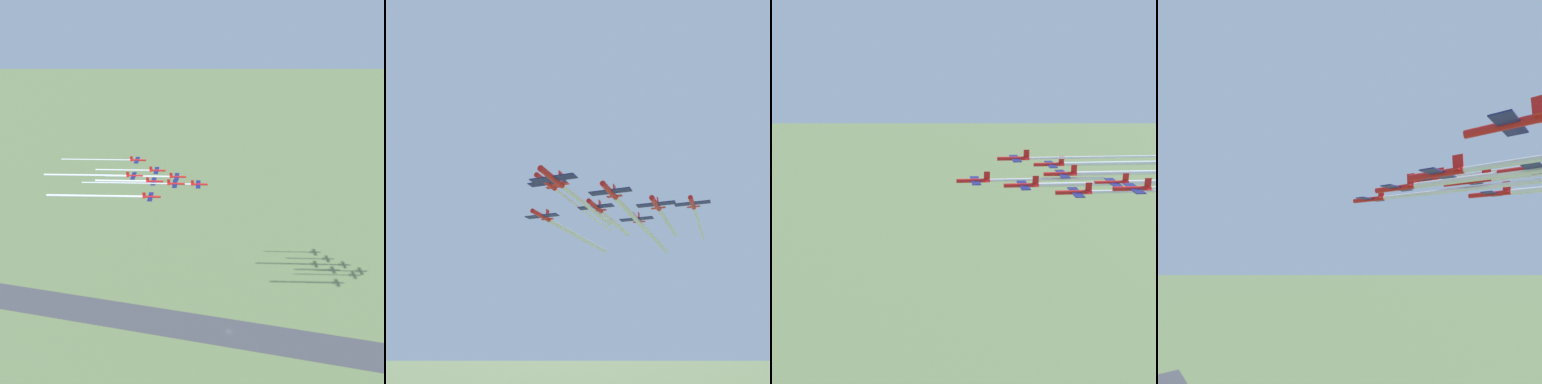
# 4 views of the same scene
# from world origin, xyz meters

# --- Properties ---
(jet_0) EXTENTS (10.12, 9.80, 3.40)m
(jet_0) POSITION_xyz_m (23.05, -8.55, 128.36)
(jet_0) COLOR red
(jet_1) EXTENTS (10.12, 9.80, 3.40)m
(jet_1) POSITION_xyz_m (34.14, -19.22, 128.94)
(jet_1) COLOR red
(jet_2) EXTENTS (10.12, 9.80, 3.40)m
(jet_2) POSITION_xyz_m (37.76, -4.04, 133.11)
(jet_2) COLOR red
(jet_3) EXTENTS (10.12, 9.80, 3.40)m
(jet_3) POSITION_xyz_m (45.24, -29.88, 128.96)
(jet_3) COLOR red
(jet_4) EXTENTS (10.12, 9.80, 3.40)m
(jet_4) POSITION_xyz_m (48.85, -14.70, 129.98)
(jet_4) COLOR red
(jet_5) EXTENTS (10.12, 9.80, 3.40)m
(jet_5) POSITION_xyz_m (52.47, 0.48, 129.00)
(jet_5) COLOR red
(jet_6) EXTENTS (10.12, 9.80, 3.40)m
(jet_6) POSITION_xyz_m (56.34, -40.54, 132.15)
(jet_6) COLOR red
(jet_7) EXTENTS (10.12, 9.80, 3.40)m
(jet_7) POSITION_xyz_m (59.95, -25.36, 129.23)
(jet_7) COLOR red
(smoke_trail_0) EXTENTS (34.50, 9.08, 0.95)m
(smoke_trail_0) POSITION_xyz_m (44.71, -13.71, 128.31)
(smoke_trail_0) COLOR white
(smoke_trail_1) EXTENTS (38.82, 10.41, 1.27)m
(smoke_trail_1) POSITION_xyz_m (57.93, -24.88, 128.89)
(smoke_trail_1) COLOR white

